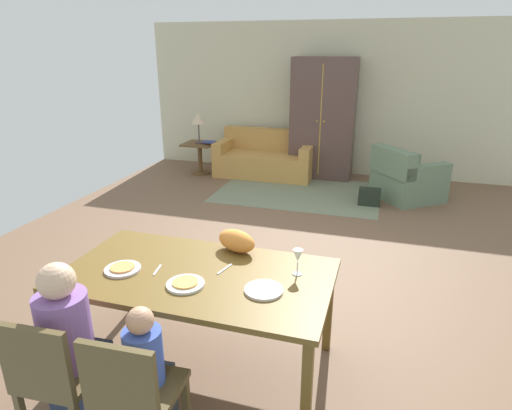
{
  "coord_description": "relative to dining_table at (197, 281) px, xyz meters",
  "views": [
    {
      "loc": [
        1.07,
        -3.95,
        2.21
      ],
      "look_at": [
        -0.04,
        -0.33,
        0.85
      ],
      "focal_mm": 30.39,
      "sensor_mm": 36.0,
      "label": 1
    }
  ],
  "objects": [
    {
      "name": "dining_table",
      "position": [
        0.0,
        0.0,
        0.0
      ],
      "size": [
        1.85,
        1.0,
        0.76
      ],
      "color": "brown",
      "rests_on": "ground_plane"
    },
    {
      "name": "back_wall",
      "position": [
        0.1,
        5.71,
        0.66
      ],
      "size": [
        6.93,
        0.1,
        2.7
      ],
      "primitive_type": "cube",
      "color": "beige",
      "rests_on": "ground_plane"
    },
    {
      "name": "handbag",
      "position": [
        1.0,
        3.95,
        -0.56
      ],
      "size": [
        0.32,
        0.16,
        0.26
      ],
      "primitive_type": "cube",
      "color": "black",
      "rests_on": "ground_plane"
    },
    {
      "name": "pizza_near_child",
      "position": [
        0.0,
        -0.18,
        0.09
      ],
      "size": [
        0.17,
        0.17,
        0.01
      ],
      "primitive_type": "cylinder",
      "color": "gold",
      "rests_on": "plate_near_child"
    },
    {
      "name": "plate_near_woman",
      "position": [
        0.51,
        -0.1,
        0.08
      ],
      "size": [
        0.25,
        0.25,
        0.02
      ],
      "primitive_type": "cylinder",
      "color": "white",
      "rests_on": "dining_table"
    },
    {
      "name": "person_child",
      "position": [
        -0.0,
        -0.69,
        -0.26
      ],
      "size": [
        0.22,
        0.29,
        0.92
      ],
      "color": "#36424C",
      "rests_on": "ground_plane"
    },
    {
      "name": "plate_near_man",
      "position": [
        -0.51,
        -0.12,
        0.08
      ],
      "size": [
        0.25,
        0.25,
        0.02
      ],
      "primitive_type": "cylinder",
      "color": "silver",
      "rests_on": "dining_table"
    },
    {
      "name": "armchair",
      "position": [
        1.51,
        4.42,
        -0.37
      ],
      "size": [
        1.2,
        1.2,
        0.82
      ],
      "color": "slate",
      "rests_on": "ground_plane"
    },
    {
      "name": "book_upper",
      "position": [
        -1.94,
        4.81,
        -0.07
      ],
      "size": [
        0.22,
        0.16,
        0.03
      ],
      "primitive_type": "cube",
      "color": "#364285",
      "rests_on": "book_lower"
    },
    {
      "name": "plate_near_child",
      "position": [
        0.0,
        -0.18,
        0.08
      ],
      "size": [
        0.25,
        0.25,
        0.02
      ],
      "primitive_type": "cylinder",
      "color": "white",
      "rests_on": "dining_table"
    },
    {
      "name": "pizza_near_man",
      "position": [
        -0.51,
        -0.12,
        0.09
      ],
      "size": [
        0.17,
        0.17,
        0.01
      ],
      "primitive_type": "cylinder",
      "color": "#E2924B",
      "rests_on": "plate_near_man"
    },
    {
      "name": "dining_chair_child",
      "position": [
        0.0,
        -0.86,
        -0.2
      ],
      "size": [
        0.44,
        0.44,
        0.87
      ],
      "color": "brown",
      "rests_on": "ground_plane"
    },
    {
      "name": "cat",
      "position": [
        0.15,
        0.4,
        0.15
      ],
      "size": [
        0.35,
        0.25,
        0.17
      ],
      "primitive_type": "ellipsoid",
      "rotation": [
        0.0,
        0.0,
        -0.32
      ],
      "color": "orange",
      "rests_on": "dining_table"
    },
    {
      "name": "armoire",
      "position": [
        0.04,
        5.32,
        0.36
      ],
      "size": [
        1.1,
        0.59,
        2.1
      ],
      "color": "brown",
      "rests_on": "ground_plane"
    },
    {
      "name": "area_rug",
      "position": [
        -0.14,
        4.25,
        -0.69
      ],
      "size": [
        2.6,
        1.8,
        0.01
      ],
      "primitive_type": "cube",
      "color": "slate",
      "rests_on": "ground_plane"
    },
    {
      "name": "dining_chair_man",
      "position": [
        -0.51,
        -0.86,
        -0.2
      ],
      "size": [
        0.44,
        0.44,
        0.87
      ],
      "color": "brown",
      "rests_on": "ground_plane"
    },
    {
      "name": "fork",
      "position": [
        -0.28,
        -0.05,
        0.07
      ],
      "size": [
        0.04,
        0.15,
        0.01
      ],
      "primitive_type": "cube",
      "rotation": [
        0.0,
        0.0,
        0.17
      ],
      "color": "silver",
      "rests_on": "dining_table"
    },
    {
      "name": "knife",
      "position": [
        0.17,
        0.1,
        0.07
      ],
      "size": [
        0.06,
        0.17,
        0.01
      ],
      "primitive_type": "cube",
      "rotation": [
        0.0,
        0.0,
        -0.25
      ],
      "color": "silver",
      "rests_on": "dining_table"
    },
    {
      "name": "person_man",
      "position": [
        -0.51,
        -0.69,
        -0.18
      ],
      "size": [
        0.3,
        0.41,
        1.11
      ],
      "color": "#2B3552",
      "rests_on": "ground_plane"
    },
    {
      "name": "ground_plane",
      "position": [
        0.1,
        2.3,
        -0.7
      ],
      "size": [
        6.93,
        6.74,
        0.02
      ],
      "primitive_type": "cube",
      "color": "brown"
    },
    {
      "name": "table_lamp",
      "position": [
        -2.15,
        4.85,
        0.31
      ],
      "size": [
        0.26,
        0.26,
        0.54
      ],
      "color": "#493A3D",
      "rests_on": "side_table"
    },
    {
      "name": "wine_glass",
      "position": [
        0.67,
        0.18,
        0.2
      ],
      "size": [
        0.07,
        0.07,
        0.19
      ],
      "color": "silver",
      "rests_on": "dining_table"
    },
    {
      "name": "couch",
      "position": [
        -0.95,
        5.11,
        -0.39
      ],
      "size": [
        1.77,
        0.86,
        0.82
      ],
      "color": "#BD8B46",
      "rests_on": "ground_plane"
    },
    {
      "name": "book_lower",
      "position": [
        -1.96,
        4.91,
        -0.1
      ],
      "size": [
        0.22,
        0.16,
        0.03
      ],
      "primitive_type": "cube",
      "color": "maroon",
      "rests_on": "side_table"
    },
    {
      "name": "side_table",
      "position": [
        -2.15,
        4.85,
        -0.32
      ],
      "size": [
        0.56,
        0.56,
        0.58
      ],
      "color": "brown",
      "rests_on": "ground_plane"
    }
  ]
}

